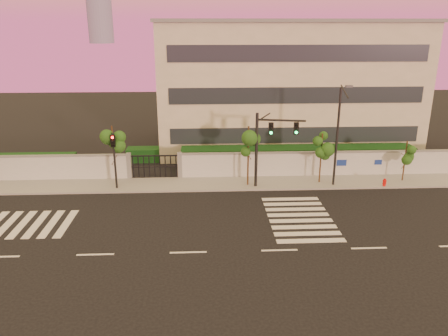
{
  "coord_description": "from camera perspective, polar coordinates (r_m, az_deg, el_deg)",
  "views": [
    {
      "loc": [
        0.95,
        -21.15,
        11.8
      ],
      "look_at": [
        2.24,
        6.0,
        2.83
      ],
      "focal_mm": 35.0,
      "sensor_mm": 36.0,
      "label": 1
    }
  ],
  "objects": [
    {
      "name": "ground",
      "position": [
        24.24,
        -4.7,
        -10.94
      ],
      "size": [
        120.0,
        120.0,
        0.0
      ],
      "primitive_type": "plane",
      "color": "black",
      "rests_on": "ground"
    },
    {
      "name": "sidewalk",
      "position": [
        33.77,
        -4.16,
        -2.11
      ],
      "size": [
        60.0,
        3.0,
        0.15
      ],
      "primitive_type": "cube",
      "color": "gray",
      "rests_on": "ground"
    },
    {
      "name": "perimeter_wall",
      "position": [
        34.85,
        -3.97,
        0.29
      ],
      "size": [
        60.0,
        0.36,
        2.2
      ],
      "color": "#ADB0B4",
      "rests_on": "ground"
    },
    {
      "name": "hedge_row",
      "position": [
        37.53,
        -2.26,
        1.23
      ],
      "size": [
        41.0,
        4.25,
        1.8
      ],
      "color": "black",
      "rests_on": "ground"
    },
    {
      "name": "institutional_building",
      "position": [
        44.24,
        7.93,
        10.76
      ],
      "size": [
        24.4,
        12.4,
        12.25
      ],
      "color": "#BBB69E",
      "rests_on": "ground"
    },
    {
      "name": "road_markings",
      "position": [
        27.67,
        -7.75,
        -7.14
      ],
      "size": [
        57.0,
        7.62,
        0.02
      ],
      "color": "silver",
      "rests_on": "ground"
    },
    {
      "name": "street_tree_c",
      "position": [
        33.19,
        -14.26,
        3.23
      ],
      "size": [
        1.34,
        1.07,
        4.78
      ],
      "color": "#382314",
      "rests_on": "ground"
    },
    {
      "name": "street_tree_d",
      "position": [
        32.44,
        3.24,
        3.33
      ],
      "size": [
        1.53,
        1.22,
        4.7
      ],
      "color": "#382314",
      "rests_on": "ground"
    },
    {
      "name": "street_tree_e",
      "position": [
        33.88,
        12.66,
        2.69
      ],
      "size": [
        1.38,
        1.1,
        4.02
      ],
      "color": "#382314",
      "rests_on": "ground"
    },
    {
      "name": "street_tree_f",
      "position": [
        36.41,
        22.69,
        1.96
      ],
      "size": [
        1.3,
        1.03,
        3.34
      ],
      "color": "#382314",
      "rests_on": "ground"
    },
    {
      "name": "traffic_signal_main",
      "position": [
        32.22,
        5.56,
        3.49
      ],
      "size": [
        3.61,
        0.81,
        5.75
      ],
      "rotation": [
        0.0,
        0.0,
        -0.19
      ],
      "color": "black",
      "rests_on": "ground"
    },
    {
      "name": "traffic_signal_secondary",
      "position": [
        32.82,
        -14.16,
        1.75
      ],
      "size": [
        0.34,
        0.34,
        4.39
      ],
      "rotation": [
        0.0,
        0.0,
        -0.04
      ],
      "color": "black",
      "rests_on": "ground"
    },
    {
      "name": "streetlight_east",
      "position": [
        33.09,
        14.68,
        4.51
      ],
      "size": [
        0.47,
        1.9,
        7.9
      ],
      "color": "black",
      "rests_on": "ground"
    },
    {
      "name": "fire_hydrant",
      "position": [
        35.17,
        20.21,
        -1.87
      ],
      "size": [
        0.29,
        0.28,
        0.75
      ],
      "rotation": [
        0.0,
        0.0,
        -0.11
      ],
      "color": "red",
      "rests_on": "ground"
    }
  ]
}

